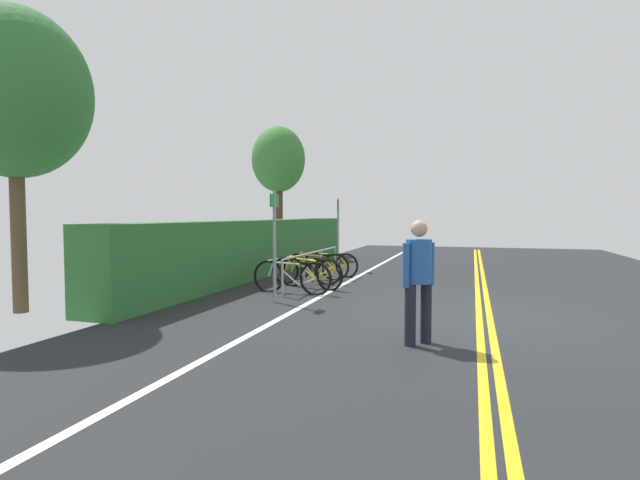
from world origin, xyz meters
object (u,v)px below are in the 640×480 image
bicycle_1 (310,273)px  bike_rack (313,260)px  sign_post_near (274,235)px  bicycle_4 (331,264)px  pedestrian (419,274)px  tree_mid (278,161)px  bicycle_2 (307,270)px  bicycle_3 (316,267)px  bicycle_0 (292,277)px  tree_near_left (14,94)px  sign_post_far (338,227)px

bicycle_1 → bike_rack: bearing=12.3°
sign_post_near → bicycle_4: bearing=1.3°
pedestrian → sign_post_near: (2.16, 2.85, 0.37)m
pedestrian → tree_mid: size_ratio=0.31×
bicycle_2 → sign_post_near: (-2.49, -0.23, 0.94)m
bicycle_3 → tree_mid: 7.65m
bicycle_4 → pedestrian: size_ratio=1.02×
bicycle_0 → bicycle_4: bearing=0.4°
tree_mid → bike_rack: bearing=-151.6°
bicycle_3 → bike_rack: bearing=-168.8°
bicycle_2 → bicycle_4: 1.56m
bicycle_0 → sign_post_near: size_ratio=0.86×
bicycle_0 → bicycle_4: 2.95m
bike_rack → pedestrian: (-4.69, -2.94, 0.33)m
bicycle_0 → bicycle_2: (1.40, 0.16, -0.02)m
tree_near_left → tree_mid: size_ratio=1.00×
bicycle_2 → bicycle_3: 0.72m
tree_near_left → sign_post_far: bearing=-23.6°
tree_near_left → sign_post_near: bearing=-60.0°
bike_rack → bicycle_0: bearing=-179.5°
sign_post_near → bicycle_3: bearing=3.9°
pedestrian → sign_post_far: size_ratio=0.74×
bicycle_3 → sign_post_near: size_ratio=0.78×
sign_post_far → bicycle_1: bearing=-174.3°
pedestrian → sign_post_far: bearing=22.2°
bicycle_3 → sign_post_far: bearing=2.3°
bicycle_1 → bicycle_3: size_ratio=1.05×
pedestrian → tree_near_left: tree_near_left is taller
sign_post_far → tree_mid: bearing=43.3°
bike_rack → bicycle_3: bearing=11.2°
pedestrian → tree_near_left: 7.08m
bicycle_4 → sign_post_near: sign_post_near is taller
bike_rack → bicycle_4: size_ratio=2.46×
bicycle_0 → sign_post_far: 4.60m
bicycle_2 → pedestrian: size_ratio=1.08×
pedestrian → tree_near_left: bearing=89.7°
bicycle_3 → pedestrian: bearing=-150.2°
sign_post_far → tree_mid: size_ratio=0.42×
sign_post_far → bicycle_0: bearing=-176.9°
bicycle_2 → sign_post_near: 2.67m
pedestrian → bicycle_4: bearing=25.4°
bike_rack → bicycle_2: 0.28m
bicycle_1 → bicycle_4: 2.15m
bicycle_4 → bicycle_0: bearing=-179.6°
bike_rack → bicycle_2: bearing=108.6°
bicycle_4 → sign_post_far: sign_post_far is taller
bicycle_1 → bicycle_2: size_ratio=1.00×
bike_rack → sign_post_near: size_ratio=1.89×
bicycle_3 → tree_mid: size_ratio=0.32×
bicycle_2 → tree_mid: tree_mid is taller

